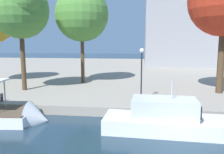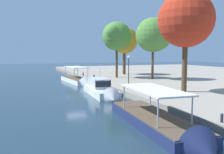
% 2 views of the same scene
% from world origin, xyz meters
% --- Properties ---
extents(dock_promenade, '(120.00, 55.00, 0.75)m').
position_xyz_m(dock_promenade, '(0.00, 33.39, 0.37)').
color(dock_promenade, gray).
rests_on(dock_promenade, ground_plane).
extents(motor_yacht_1, '(10.18, 3.10, 4.61)m').
position_xyz_m(motor_yacht_1, '(0.43, 3.31, 0.60)').
color(motor_yacht_1, silver).
rests_on(motor_yacht_1, ground_plane).
extents(mooring_bollard_2, '(0.27, 0.27, 0.74)m').
position_xyz_m(mooring_bollard_2, '(-14.20, 6.72, 1.15)').
color(mooring_bollard_2, '#2D2D33').
rests_on(mooring_bollard_2, dock_promenade).
extents(lamp_post, '(0.39, 0.39, 4.53)m').
position_xyz_m(lamp_post, '(-2.35, 8.53, 3.49)').
color(lamp_post, black).
rests_on(lamp_post, dock_promenade).
extents(tree_0, '(5.79, 5.79, 11.16)m').
position_xyz_m(tree_0, '(-14.52, 11.58, 8.98)').
color(tree_0, '#4C3823').
rests_on(tree_0, dock_promenade).
extents(tree_2, '(6.94, 6.94, 12.50)m').
position_xyz_m(tree_2, '(5.29, 12.97, 9.83)').
color(tree_2, '#4C3823').
rests_on(tree_2, dock_promenade).
extents(tree_3, '(6.51, 6.94, 11.60)m').
position_xyz_m(tree_3, '(-9.44, 17.37, 9.05)').
color(tree_3, '#4C3823').
rests_on(tree_3, dock_promenade).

